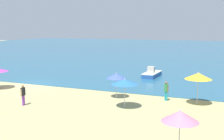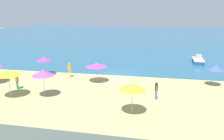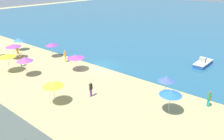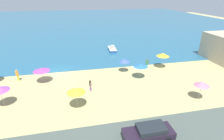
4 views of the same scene
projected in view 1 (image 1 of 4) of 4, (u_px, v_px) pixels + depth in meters
The scene contains 9 objects.
ground_plane at pixel (31, 84), 31.13m from camera, with size 160.00×160.00×0.00m, color tan.
sea at pixel (152, 49), 81.51m from camera, with size 150.00×110.00×0.05m, color #235977.
beach_umbrella_7 at pixel (180, 116), 13.37m from camera, with size 1.81×1.81×2.44m.
beach_umbrella_10 at pixel (125, 82), 21.76m from camera, with size 2.10×2.10×2.36m.
beach_umbrella_11 at pixel (116, 76), 24.90m from camera, with size 1.74×1.74×2.31m.
beach_umbrella_12 at pixel (198, 76), 22.59m from camera, with size 2.16×2.16×2.73m.
bather_0 at pixel (23, 94), 22.68m from camera, with size 0.26×0.57×1.71m.
bather_3 at pixel (166, 90), 24.13m from camera, with size 0.45×0.41×1.70m.
skiff_nearshore at pixel (152, 74), 35.65m from camera, with size 1.75×4.46×1.34m.
Camera 1 is at (19.82, -24.91, 6.32)m, focal length 45.00 mm.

